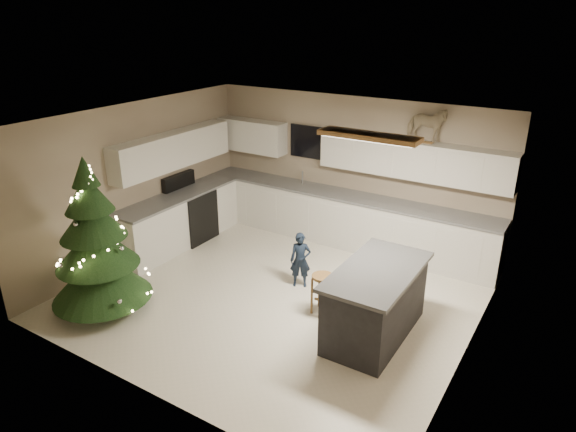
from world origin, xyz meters
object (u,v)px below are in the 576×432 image
object	(u,v)px
island	(376,302)
christmas_tree	(96,250)
bar_stool	(323,285)
toddler	(300,260)
rocking_horse	(427,125)

from	to	relation	value
island	christmas_tree	bearing A→B (deg)	-157.28
island	bar_stool	distance (m)	0.83
island	bar_stool	bearing A→B (deg)	172.98
toddler	rocking_horse	world-z (taller)	rocking_horse
christmas_tree	toddler	distance (m)	2.91
bar_stool	toddler	bearing A→B (deg)	142.96
island	toddler	xyz separation A→B (m)	(-1.46, 0.58, -0.05)
christmas_tree	toddler	world-z (taller)	christmas_tree
christmas_tree	rocking_horse	bearing A→B (deg)	51.11
island	bar_stool	xyz separation A→B (m)	(-0.82, 0.10, -0.04)
rocking_horse	bar_stool	bearing A→B (deg)	163.72
christmas_tree	rocking_horse	distance (m)	5.23
bar_stool	christmas_tree	size ratio (longest dim) A/B	0.26
toddler	rocking_horse	distance (m)	2.88
bar_stool	rocking_horse	world-z (taller)	rocking_horse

